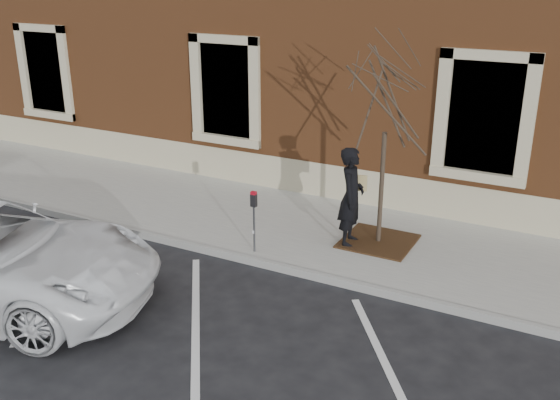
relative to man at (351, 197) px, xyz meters
The scene contains 9 objects.
ground 2.08m from the man, 129.55° to the right, with size 120.00×120.00×0.00m, color #28282B.
sidewalk_near 1.58m from the man, 160.70° to the left, with size 40.00×3.50×0.15m, color #BBBAAF.
curb_near 2.08m from the man, 128.53° to the right, with size 40.00×0.12×0.15m, color #9E9E99.
parking_stripes 3.89m from the man, 107.49° to the right, with size 28.00×4.40×0.01m, color silver, non-canonical shape.
building_civic 7.09m from the man, 99.96° to the left, with size 40.00×8.62×8.00m.
man is the anchor object (origin of this frame).
parking_meter 1.87m from the man, 140.83° to the right, with size 0.11×0.08×1.20m.
tree_grate 1.10m from the man, 34.05° to the left, with size 1.33×1.33×0.03m, color #483217.
sapling 1.92m from the man, 34.05° to the left, with size 2.39×2.39×3.99m.
Camera 1 is at (5.09, -9.00, 5.18)m, focal length 40.00 mm.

